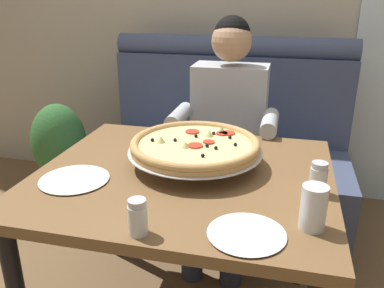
% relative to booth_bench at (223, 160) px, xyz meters
% --- Properties ---
extents(booth_bench, '(1.50, 0.78, 1.13)m').
position_rel_booth_bench_xyz_m(booth_bench, '(0.00, 0.00, 0.00)').
color(booth_bench, '#424C6B').
rests_on(booth_bench, ground_plane).
extents(dining_table, '(1.10, 0.96, 0.74)m').
position_rel_booth_bench_xyz_m(dining_table, '(0.00, -0.95, 0.25)').
color(dining_table, brown).
rests_on(dining_table, ground_plane).
extents(diner_main, '(0.54, 0.64, 1.27)m').
position_rel_booth_bench_xyz_m(diner_main, '(0.05, -0.27, 0.31)').
color(diner_main, '#2D3342').
rests_on(diner_main, ground_plane).
extents(pizza, '(0.52, 0.52, 0.11)m').
position_rel_booth_bench_xyz_m(pizza, '(0.02, -0.87, 0.43)').
color(pizza, silver).
rests_on(pizza, dining_table).
extents(shaker_pepper_flakes, '(0.06, 0.06, 0.11)m').
position_rel_booth_bench_xyz_m(shaker_pepper_flakes, '(-0.02, -1.37, 0.39)').
color(shaker_pepper_flakes, white).
rests_on(shaker_pepper_flakes, dining_table).
extents(shaker_oregano, '(0.06, 0.06, 0.11)m').
position_rel_booth_bench_xyz_m(shaker_oregano, '(0.48, -1.00, 0.39)').
color(shaker_oregano, white).
rests_on(shaker_oregano, dining_table).
extents(plate_near_left, '(0.25, 0.25, 0.02)m').
position_rel_booth_bench_xyz_m(plate_near_left, '(-0.37, -1.11, 0.36)').
color(plate_near_left, white).
rests_on(plate_near_left, dining_table).
extents(plate_near_right, '(0.22, 0.22, 0.02)m').
position_rel_booth_bench_xyz_m(plate_near_right, '(0.28, -1.31, 0.36)').
color(plate_near_right, white).
rests_on(plate_near_right, dining_table).
extents(drinking_glass, '(0.08, 0.08, 0.13)m').
position_rel_booth_bench_xyz_m(drinking_glass, '(0.46, -1.23, 0.40)').
color(drinking_glass, silver).
rests_on(drinking_glass, dining_table).
extents(potted_plant, '(0.36, 0.36, 0.70)m').
position_rel_booth_bench_xyz_m(potted_plant, '(-1.11, -0.05, -0.01)').
color(potted_plant, brown).
rests_on(potted_plant, ground_plane).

